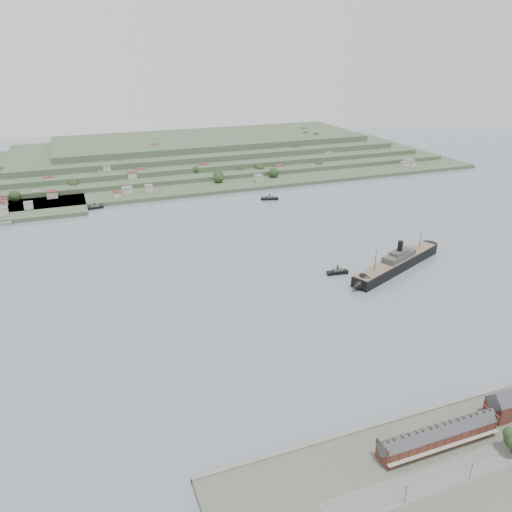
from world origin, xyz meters
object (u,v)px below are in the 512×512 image
object	(u,v)px
terrace_row	(438,436)
gabled_building	(501,406)
steamship	(395,264)
tugboat	(337,272)

from	to	relation	value
terrace_row	gabled_building	distance (m)	37.74
gabled_building	steamship	xyz separation A→B (m)	(52.25, 152.48, -3.29)
tugboat	terrace_row	bearing A→B (deg)	-105.74
terrace_row	tugboat	xyz separation A→B (m)	(46.77, 165.98, -5.10)
steamship	tugboat	xyz separation A→B (m)	(-42.98, 9.48, -3.16)
terrace_row	tugboat	distance (m)	172.52
terrace_row	steamship	world-z (taller)	steamship
gabled_building	tugboat	world-z (taller)	gabled_building
steamship	tugboat	distance (m)	44.12
terrace_row	gabled_building	size ratio (longest dim) A/B	3.95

